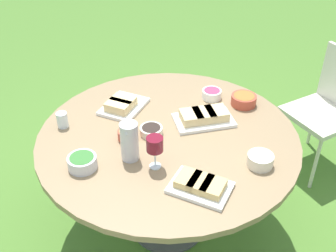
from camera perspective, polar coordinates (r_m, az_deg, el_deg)
ground_plane at (r=2.83m, az=0.00°, el=-13.25°), size 40.00×40.00×0.00m
dining_table at (r=2.38m, az=0.00°, el=-2.85°), size 1.45×1.45×0.73m
chair_near_right at (r=3.21m, az=21.19°, el=2.89°), size 0.61×0.61×0.89m
water_pitcher at (r=2.11m, az=-5.24°, el=-2.09°), size 0.10×0.09×0.21m
wine_glass at (r=2.03m, az=-1.80°, el=-2.62°), size 0.08×0.08×0.18m
platter_bread_main at (r=1.99m, az=4.40°, el=-7.99°), size 0.26×0.32×0.06m
platter_charcuterie at (r=2.54m, az=-6.22°, el=2.82°), size 0.32×0.28×0.07m
platter_sandwich_side at (r=2.42m, az=4.88°, el=1.22°), size 0.32×0.39×0.07m
bowl_fries at (r=2.29m, az=-5.60°, el=-1.14°), size 0.10×0.10×0.06m
bowl_salad at (r=2.13m, az=-11.54°, el=-4.77°), size 0.15×0.15×0.07m
bowl_olives at (r=2.32m, az=-2.28°, el=-0.58°), size 0.13×0.13×0.04m
bowl_dip_red at (r=2.65m, az=5.95°, el=4.37°), size 0.12×0.12×0.06m
bowl_dip_cream at (r=2.16m, az=12.39°, el=-4.45°), size 0.13×0.13×0.06m
bowl_roasted_veg at (r=2.61m, az=10.22°, el=3.55°), size 0.15×0.15×0.06m
cup_water_near at (r=2.44m, az=-14.13°, el=0.81°), size 0.06×0.06×0.09m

